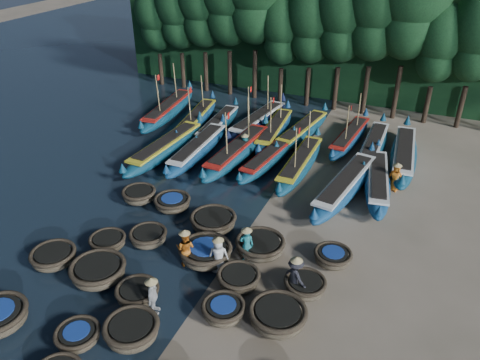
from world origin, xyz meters
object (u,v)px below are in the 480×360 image
at_px(fisherman_5, 245,145).
at_px(coracle_7, 132,330).
at_px(coracle_22, 213,221).
at_px(coracle_6, 78,336).
at_px(fisherman_3, 295,276).
at_px(coracle_20, 139,195).
at_px(fisherman_1, 247,243).
at_px(long_boat_6, 300,163).
at_px(long_boat_4, 238,151).
at_px(coracle_13, 223,310).
at_px(long_boat_15, 350,137).
at_px(coracle_21, 172,202).
at_px(long_boat_17, 404,155).
at_px(coracle_23, 260,245).
at_px(coracle_15, 108,242).
at_px(coracle_16, 148,236).
at_px(fisherman_6, 396,176).
at_px(coracle_18, 239,279).
at_px(long_boat_5, 269,158).
at_px(coracle_11, 98,271).
at_px(long_boat_2, 166,147).
at_px(long_boat_14, 302,131).
at_px(long_boat_12, 258,121).
at_px(fisherman_4, 153,295).
at_px(coracle_17, 206,252).
at_px(coracle_19, 305,285).
at_px(long_boat_8, 378,181).
at_px(coracle_10, 54,257).
at_px(fisherman_0, 218,254).
at_px(long_boat_16, 373,146).
at_px(long_boat_9, 168,110).
at_px(long_boat_3, 198,148).
at_px(coracle_12, 137,293).
at_px(long_boat_11, 218,124).
at_px(fisherman_2, 186,248).

bearing_deg(fisherman_5, coracle_7, 12.18).
bearing_deg(coracle_22, coracle_6, -99.45).
bearing_deg(fisherman_3, fisherman_5, -28.76).
xyz_separation_m(coracle_20, fisherman_1, (7.33, -2.33, 0.54)).
distance_m(coracle_20, long_boat_6, 9.82).
xyz_separation_m(coracle_22, long_boat_4, (-1.87, 7.40, 0.18)).
height_order(coracle_13, long_boat_15, long_boat_15).
bearing_deg(coracle_21, coracle_22, -14.77).
bearing_deg(long_boat_17, coracle_6, -119.69).
height_order(coracle_23, fisherman_5, fisherman_5).
height_order(coracle_15, fisherman_1, fisherman_1).
xyz_separation_m(coracle_16, fisherman_6, (10.19, 9.78, 0.48)).
height_order(coracle_18, long_boat_5, long_boat_5).
xyz_separation_m(coracle_11, fisherman_6, (10.78, 12.78, 0.42)).
distance_m(long_boat_2, long_boat_14, 9.60).
bearing_deg(coracle_21, long_boat_5, 65.83).
relative_size(long_boat_12, fisherman_4, 4.62).
distance_m(coracle_7, coracle_17, 5.19).
bearing_deg(long_boat_6, coracle_11, -112.00).
relative_size(coracle_13, fisherman_6, 1.09).
bearing_deg(long_boat_4, coracle_19, -49.82).
relative_size(long_boat_8, fisherman_6, 4.38).
height_order(coracle_7, long_boat_8, long_boat_8).
distance_m(coracle_10, fisherman_0, 7.51).
bearing_deg(coracle_22, coracle_10, -135.63).
bearing_deg(coracle_20, long_boat_8, 28.71).
distance_m(long_boat_5, fisherman_1, 9.45).
height_order(long_boat_6, long_boat_16, long_boat_6).
xyz_separation_m(long_boat_14, fisherman_4, (-0.65, -18.29, 0.34)).
bearing_deg(long_boat_9, coracle_7, -68.76).
bearing_deg(long_boat_2, fisherman_3, -34.31).
relative_size(coracle_19, long_boat_16, 0.26).
bearing_deg(long_boat_5, coracle_11, -96.13).
bearing_deg(coracle_11, long_boat_3, 97.06).
bearing_deg(long_boat_5, coracle_12, -86.06).
height_order(coracle_11, long_boat_2, long_boat_2).
bearing_deg(long_boat_16, coracle_6, -110.27).
xyz_separation_m(coracle_7, coracle_20, (-5.18, 8.23, -0.05)).
bearing_deg(long_boat_11, long_boat_17, -2.81).
bearing_deg(long_boat_16, long_boat_5, -144.11).
xyz_separation_m(coracle_21, fisherman_2, (2.90, -3.74, 0.55)).
bearing_deg(coracle_20, long_boat_11, 90.72).
xyz_separation_m(coracle_10, long_boat_16, (11.41, 16.98, 0.15)).
distance_m(coracle_21, long_boat_14, 12.10).
distance_m(long_boat_6, long_boat_15, 5.46).
bearing_deg(coracle_19, fisherman_6, 76.94).
bearing_deg(long_boat_11, long_boat_6, -29.25).
relative_size(long_boat_16, fisherman_6, 4.50).
distance_m(coracle_6, fisherman_2, 5.72).
height_order(coracle_23, fisherman_2, fisherman_2).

